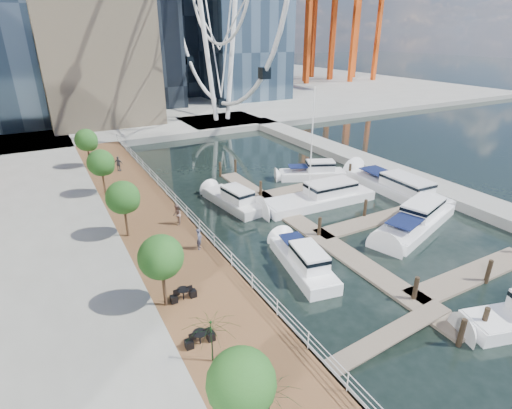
{
  "coord_description": "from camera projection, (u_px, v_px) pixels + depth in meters",
  "views": [
    {
      "loc": [
        -16.06,
        -15.57,
        15.97
      ],
      "look_at": [
        -1.68,
        10.52,
        3.0
      ],
      "focal_mm": 28.0,
      "sensor_mm": 36.0,
      "label": 1
    }
  ],
  "objects": [
    {
      "name": "ground",
      "position": [
        356.0,
        298.0,
        25.99
      ],
      "size": [
        520.0,
        520.0,
        0.0
      ],
      "primitive_type": "plane",
      "color": "black",
      "rests_on": "ground"
    },
    {
      "name": "boardwalk",
      "position": [
        155.0,
        230.0,
        33.85
      ],
      "size": [
        6.0,
        60.0,
        1.0
      ],
      "primitive_type": "cube",
      "color": "brown",
      "rests_on": "ground"
    },
    {
      "name": "seawall",
      "position": [
        189.0,
        222.0,
        35.18
      ],
      "size": [
        0.25,
        60.0,
        1.0
      ],
      "primitive_type": "cube",
      "color": "#595954",
      "rests_on": "ground"
    },
    {
      "name": "land_far",
      "position": [
        98.0,
        94.0,
        107.69
      ],
      "size": [
        200.0,
        114.0,
        1.0
      ],
      "primitive_type": "cube",
      "color": "gray",
      "rests_on": "ground"
    },
    {
      "name": "breakwater",
      "position": [
        369.0,
        164.0,
        50.7
      ],
      "size": [
        4.0,
        60.0,
        1.0
      ],
      "primitive_type": "cube",
      "color": "gray",
      "rests_on": "ground"
    },
    {
      "name": "pier",
      "position": [
        222.0,
        122.0,
        73.74
      ],
      "size": [
        14.0,
        12.0,
        1.0
      ],
      "primitive_type": "cube",
      "color": "gray",
      "rests_on": "ground"
    },
    {
      "name": "railing",
      "position": [
        187.0,
        212.0,
        34.72
      ],
      "size": [
        0.1,
        60.0,
        1.05
      ],
      "primitive_type": null,
      "color": "white",
      "rests_on": "boardwalk"
    },
    {
      "name": "floating_docks",
      "position": [
        349.0,
        211.0,
        37.33
      ],
      "size": [
        16.0,
        34.0,
        2.6
      ],
      "color": "#6D6051",
      "rests_on": "ground"
    },
    {
      "name": "port_cranes",
      "position": [
        319.0,
        17.0,
        124.77
      ],
      "size": [
        40.0,
        52.0,
        38.0
      ],
      "color": "#D84C14",
      "rests_on": "ground"
    },
    {
      "name": "street_trees",
      "position": [
        123.0,
        198.0,
        30.47
      ],
      "size": [
        2.6,
        42.6,
        4.6
      ],
      "color": "#3F2B1C",
      "rests_on": "ground"
    },
    {
      "name": "cafe_tables",
      "position": [
        223.0,
        361.0,
        19.23
      ],
      "size": [
        2.5,
        13.7,
        0.74
      ],
      "color": "black",
      "rests_on": "ground"
    },
    {
      "name": "yacht_foreground",
      "position": [
        414.0,
        228.0,
        35.24
      ],
      "size": [
        12.11,
        6.69,
        2.15
      ],
      "primitive_type": null,
      "rotation": [
        0.0,
        0.0,
        1.89
      ],
      "color": "white",
      "rests_on": "ground"
    },
    {
      "name": "pedestrian_near",
      "position": [
        199.0,
        239.0,
        29.57
      ],
      "size": [
        0.68,
        0.72,
        1.66
      ],
      "primitive_type": "imported",
      "rotation": [
        0.0,
        0.0,
        0.95
      ],
      "color": "#4B4D65",
      "rests_on": "boardwalk"
    },
    {
      "name": "pedestrian_mid",
      "position": [
        177.0,
        215.0,
        33.29
      ],
      "size": [
        0.94,
        1.05,
        1.79
      ],
      "primitive_type": "imported",
      "rotation": [
        0.0,
        0.0,
        -1.94
      ],
      "color": "#8D6D61",
      "rests_on": "boardwalk"
    },
    {
      "name": "pedestrian_far",
      "position": [
        119.0,
        164.0,
        46.15
      ],
      "size": [
        1.07,
        0.98,
        1.76
      ],
      "primitive_type": "imported",
      "rotation": [
        0.0,
        0.0,
        2.47
      ],
      "color": "#333740",
      "rests_on": "boardwalk"
    },
    {
      "name": "moored_yachts",
      "position": [
        329.0,
        207.0,
        39.47
      ],
      "size": [
        21.42,
        31.8,
        11.5
      ],
      "color": "silver",
      "rests_on": "ground"
    },
    {
      "name": "cafe_seating",
      "position": [
        246.0,
        403.0,
        15.97
      ],
      "size": [
        4.57,
        9.78,
        2.74
      ],
      "color": "#0F3719",
      "rests_on": "ground"
    }
  ]
}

